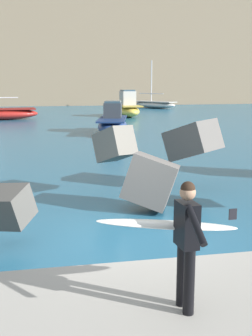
# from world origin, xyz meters

# --- Properties ---
(ground_plane) EXTENTS (400.00, 400.00, 0.00)m
(ground_plane) POSITION_xyz_m (0.00, 0.00, 0.00)
(ground_plane) COLOR #235B7A
(surfer_with_board) EXTENTS (2.11, 1.22, 1.78)m
(surfer_with_board) POSITION_xyz_m (-0.04, -3.41, 1.28)
(surfer_with_board) COLOR black
(surfer_with_board) RESTS_ON walkway_path
(boat_near_right) EXTENTS (2.27, 5.03, 2.42)m
(boat_near_right) POSITION_xyz_m (6.10, 30.54, 0.77)
(boat_near_right) COLOR #EAC64C
(boat_near_right) RESTS_ON ground
(boat_mid_left) EXTENTS (2.92, 5.45, 2.01)m
(boat_mid_left) POSITION_xyz_m (2.73, 18.35, 0.66)
(boat_mid_left) COLOR navy
(boat_mid_left) RESTS_ON ground
(boat_mid_centre) EXTENTS (5.13, 5.69, 5.53)m
(boat_mid_centre) POSITION_xyz_m (11.73, 42.05, 0.46)
(boat_mid_centre) COLOR beige
(boat_mid_centre) RESTS_ON ground
(boat_mid_right) EXTENTS (5.91, 2.59, 5.79)m
(boat_mid_right) POSITION_xyz_m (-4.68, 29.64, 0.52)
(boat_mid_right) COLOR maroon
(boat_mid_right) RESTS_ON ground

